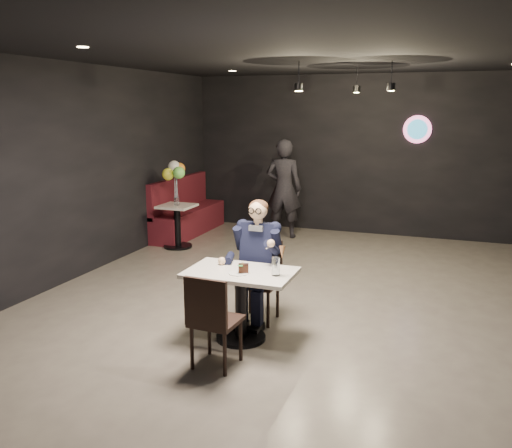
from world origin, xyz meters
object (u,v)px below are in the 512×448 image
at_px(seated_man, 259,260).
at_px(sundae_glass, 276,266).
at_px(main_table, 241,305).
at_px(side_table, 178,228).
at_px(chair_far, 259,282).
at_px(chair_near, 216,319).
at_px(booth_bench, 188,206).
at_px(balloon_vase, 177,201).
at_px(passerby, 284,189).

distance_m(seated_man, sundae_glass, 0.70).
height_order(main_table, seated_man, seated_man).
height_order(main_table, side_table, main_table).
relative_size(chair_far, chair_near, 1.00).
height_order(chair_near, seated_man, seated_man).
bearing_deg(chair_near, booth_bench, 122.99).
height_order(main_table, balloon_vase, balloon_vase).
relative_size(booth_bench, passerby, 1.18).
height_order(main_table, sundae_glass, sundae_glass).
xyz_separation_m(main_table, passerby, (-0.96, 4.57, 0.54)).
relative_size(chair_far, sundae_glass, 4.99).
bearing_deg(booth_bench, chair_far, -52.85).
relative_size(seated_man, sundae_glass, 7.81).
bearing_deg(passerby, sundae_glass, 102.33).
distance_m(seated_man, side_table, 3.60).
bearing_deg(side_table, main_table, -52.38).
bearing_deg(seated_man, side_table, 132.99).
bearing_deg(balloon_vase, main_table, -52.38).
height_order(booth_bench, side_table, booth_bench).
bearing_deg(sundae_glass, chair_near, -123.08).
height_order(chair_near, sundae_glass, sundae_glass).
xyz_separation_m(side_table, passerby, (1.49, 1.40, 0.56)).
bearing_deg(side_table, seated_man, -47.01).
bearing_deg(sundae_glass, main_table, 176.72).
xyz_separation_m(sundae_glass, passerby, (-1.35, 4.59, 0.07)).
distance_m(chair_far, balloon_vase, 3.60).
bearing_deg(booth_bench, passerby, 12.60).
distance_m(sundae_glass, booth_bench, 5.24).
relative_size(main_table, chair_near, 1.20).
relative_size(main_table, booth_bench, 0.51).
xyz_separation_m(booth_bench, side_table, (0.30, -1.00, -0.19)).
bearing_deg(side_table, balloon_vase, 0.00).
xyz_separation_m(balloon_vase, passerby, (1.49, 1.40, 0.10)).
height_order(side_table, balloon_vase, balloon_vase).
relative_size(main_table, balloon_vase, 7.95).
bearing_deg(balloon_vase, passerby, 43.29).
bearing_deg(chair_far, main_table, -90.00).
xyz_separation_m(sundae_glass, side_table, (-2.83, 3.20, -0.49)).
distance_m(chair_near, seated_man, 1.19).
relative_size(chair_near, side_table, 1.31).
bearing_deg(chair_near, main_table, 93.16).
bearing_deg(booth_bench, side_table, -73.30).
bearing_deg(main_table, chair_near, -90.00).
distance_m(main_table, chair_near, 0.62).
bearing_deg(booth_bench, chair_near, -60.18).
height_order(chair_far, sundae_glass, sundae_glass).
relative_size(balloon_vase, passerby, 0.08).
height_order(sundae_glass, booth_bench, booth_bench).
relative_size(chair_near, sundae_glass, 4.99).
relative_size(sundae_glass, side_table, 0.26).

